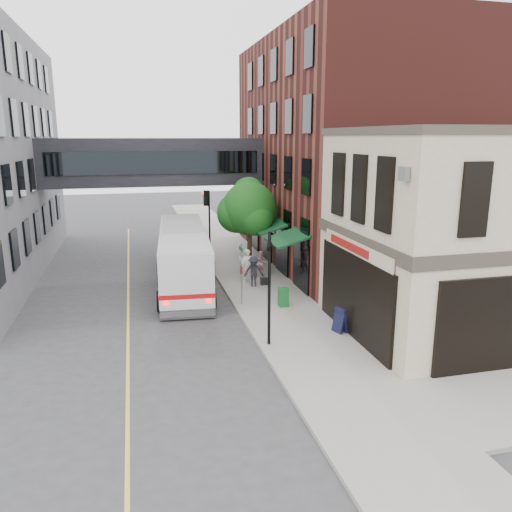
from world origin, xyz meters
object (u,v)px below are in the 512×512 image
pedestrian_a (248,266)px  sandwich_board (340,320)px  bus (184,255)px  pedestrian_b (262,263)px  pedestrian_c (254,271)px  newspaper_box (283,297)px

pedestrian_a → sandwich_board: bearing=-73.2°
bus → pedestrian_a: 3.61m
sandwich_board → bus: bearing=104.4°
pedestrian_b → sandwich_board: (0.99, -9.13, -0.23)m
pedestrian_c → sandwich_board: 7.47m
pedestrian_b → sandwich_board: 9.19m
pedestrian_b → sandwich_board: bearing=-96.7°
bus → sandwich_board: bearing=-58.1°
pedestrian_b → newspaper_box: (-0.34, -5.42, -0.30)m
pedestrian_a → pedestrian_c: (0.10, -0.99, -0.08)m
pedestrian_a → newspaper_box: 4.57m
newspaper_box → sandwich_board: size_ratio=0.86×
pedestrian_b → newspaper_box: pedestrian_b is taller
bus → newspaper_box: bearing=-51.0°
pedestrian_a → pedestrian_b: pedestrian_a is taller
bus → pedestrian_a: (3.48, -0.69, -0.66)m
newspaper_box → sandwich_board: 3.94m
bus → pedestrian_a: bus is taller
sandwich_board → pedestrian_c: bearing=87.6°
bus → pedestrian_b: 4.61m
pedestrian_a → newspaper_box: (0.72, -4.49, -0.47)m
pedestrian_c → sandwich_board: size_ratio=1.60×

